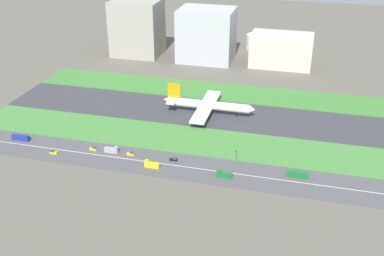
# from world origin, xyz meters

# --- Properties ---
(ground_plane) EXTENTS (800.00, 800.00, 0.00)m
(ground_plane) POSITION_xyz_m (0.00, 0.00, 0.00)
(ground_plane) COLOR #5B564C
(runway) EXTENTS (280.00, 46.00, 0.10)m
(runway) POSITION_xyz_m (0.00, 0.00, 0.05)
(runway) COLOR #38383D
(runway) RESTS_ON ground_plane
(grass_median_north) EXTENTS (280.00, 36.00, 0.10)m
(grass_median_north) POSITION_xyz_m (0.00, 41.00, 0.05)
(grass_median_north) COLOR #3D7A33
(grass_median_north) RESTS_ON ground_plane
(grass_median_south) EXTENTS (280.00, 36.00, 0.10)m
(grass_median_south) POSITION_xyz_m (0.00, -41.00, 0.05)
(grass_median_south) COLOR #427F38
(grass_median_south) RESTS_ON ground_plane
(highway) EXTENTS (280.00, 28.00, 0.10)m
(highway) POSITION_xyz_m (0.00, -73.00, 0.05)
(highway) COLOR #4C4C4F
(highway) RESTS_ON ground_plane
(highway_centerline) EXTENTS (266.00, 0.50, 0.01)m
(highway_centerline) POSITION_xyz_m (0.00, -73.00, 0.11)
(highway_centerline) COLOR silver
(highway_centerline) RESTS_ON highway
(airliner) EXTENTS (65.00, 56.00, 19.70)m
(airliner) POSITION_xyz_m (2.74, 0.00, 6.23)
(airliner) COLOR white
(airliner) RESTS_ON runway
(truck_1) EXTENTS (8.40, 2.50, 4.00)m
(truck_1) POSITION_xyz_m (-10.70, -78.00, 1.67)
(truck_1) COLOR yellow
(truck_1) RESTS_ON highway
(car_2) EXTENTS (4.40, 1.80, 2.00)m
(car_2) POSITION_xyz_m (-26.98, -68.00, 0.92)
(car_2) COLOR yellow
(car_2) RESTS_ON highway
(car_0) EXTENTS (4.40, 1.80, 2.00)m
(car_0) POSITION_xyz_m (-50.73, -68.00, 0.92)
(car_0) COLOR yellow
(car_0) RESTS_ON highway
(truck_2) EXTENTS (8.40, 2.50, 4.00)m
(truck_2) POSITION_xyz_m (30.39, -78.00, 1.67)
(truck_2) COLOR #19662D
(truck_2) RESTS_ON highway
(bus_0) EXTENTS (11.60, 2.50, 3.50)m
(bus_0) POSITION_xyz_m (68.81, -68.00, 1.82)
(bus_0) COLOR #19662D
(bus_0) RESTS_ON highway
(bus_1) EXTENTS (11.60, 2.50, 3.50)m
(bus_1) POSITION_xyz_m (-99.82, -68.00, 1.82)
(bus_1) COLOR navy
(bus_1) RESTS_ON highway
(car_1) EXTENTS (4.40, 1.80, 2.00)m
(car_1) POSITION_xyz_m (-0.76, -68.00, 0.92)
(car_1) COLOR black
(car_1) RESTS_ON highway
(truck_0) EXTENTS (8.40, 2.50, 4.00)m
(truck_0) POSITION_xyz_m (-39.04, -68.00, 1.67)
(truck_0) COLOR #99999E
(truck_0) RESTS_ON highway
(car_3) EXTENTS (4.40, 1.80, 2.00)m
(car_3) POSITION_xyz_m (-71.82, -78.00, 0.92)
(car_3) COLOR yellow
(car_3) RESTS_ON highway
(traffic_light) EXTENTS (0.36, 0.50, 7.20)m
(traffic_light) POSITION_xyz_m (33.81, -60.01, 4.29)
(traffic_light) COLOR #4C4C51
(traffic_light) RESTS_ON highway
(terminal_building) EXTENTS (43.97, 35.67, 50.47)m
(terminal_building) POSITION_xyz_m (-90.00, 114.00, 25.24)
(terminal_building) COLOR #9E998E
(terminal_building) RESTS_ON ground_plane
(hangar_building) EXTENTS (48.59, 38.22, 46.45)m
(hangar_building) POSITION_xyz_m (-24.00, 114.00, 23.23)
(hangar_building) COLOR #B2B2B7
(hangar_building) RESTS_ON ground_plane
(office_tower) EXTENTS (53.04, 29.07, 28.44)m
(office_tower) POSITION_xyz_m (43.16, 114.00, 14.22)
(office_tower) COLOR beige
(office_tower) RESTS_ON ground_plane
(fuel_tank_west) EXTENTS (20.35, 20.35, 14.04)m
(fuel_tank_west) POSITION_xyz_m (16.20, 159.00, 7.02)
(fuel_tank_west) COLOR silver
(fuel_tank_west) RESTS_ON ground_plane
(fuel_tank_centre) EXTENTS (23.98, 23.98, 13.00)m
(fuel_tank_centre) POSITION_xyz_m (47.71, 159.00, 6.50)
(fuel_tank_centre) COLOR silver
(fuel_tank_centre) RESTS_ON ground_plane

